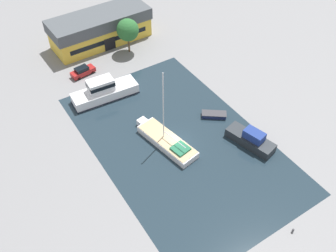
{
  "coord_description": "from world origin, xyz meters",
  "views": [
    {
      "loc": [
        -22.13,
        -31.55,
        41.37
      ],
      "look_at": [
        0.0,
        2.85,
        1.0
      ],
      "focal_mm": 40.0,
      "sensor_mm": 36.0,
      "label": 1
    }
  ],
  "objects_px": {
    "motor_cruiser": "(104,91)",
    "quay_tree_near_building": "(128,30)",
    "sailboat_moored": "(166,141)",
    "parked_car": "(83,71)",
    "small_dinghy": "(214,115)",
    "cabin_boat": "(251,139)",
    "warehouse_building": "(100,28)"
  },
  "relations": [
    {
      "from": "parked_car",
      "to": "motor_cruiser",
      "type": "relative_size",
      "value": 0.41
    },
    {
      "from": "small_dinghy",
      "to": "cabin_boat",
      "type": "distance_m",
      "value": 7.78
    },
    {
      "from": "quay_tree_near_building",
      "to": "cabin_boat",
      "type": "xyz_separation_m",
      "value": [
        3.34,
        -31.67,
        -3.72
      ]
    },
    {
      "from": "sailboat_moored",
      "to": "parked_car",
      "type": "bearing_deg",
      "value": 88.71
    },
    {
      "from": "small_dinghy",
      "to": "warehouse_building",
      "type": "bearing_deg",
      "value": -132.96
    },
    {
      "from": "sailboat_moored",
      "to": "quay_tree_near_building",
      "type": "bearing_deg",
      "value": 63.58
    },
    {
      "from": "small_dinghy",
      "to": "cabin_boat",
      "type": "height_order",
      "value": "cabin_boat"
    },
    {
      "from": "quay_tree_near_building",
      "to": "small_dinghy",
      "type": "distance_m",
      "value": 24.48
    },
    {
      "from": "motor_cruiser",
      "to": "quay_tree_near_building",
      "type": "bearing_deg",
      "value": -41.89
    },
    {
      "from": "sailboat_moored",
      "to": "cabin_boat",
      "type": "height_order",
      "value": "sailboat_moored"
    },
    {
      "from": "cabin_boat",
      "to": "warehouse_building",
      "type": "bearing_deg",
      "value": 85.2
    },
    {
      "from": "motor_cruiser",
      "to": "small_dinghy",
      "type": "height_order",
      "value": "motor_cruiser"
    },
    {
      "from": "motor_cruiser",
      "to": "parked_car",
      "type": "bearing_deg",
      "value": 7.1
    },
    {
      "from": "quay_tree_near_building",
      "to": "parked_car",
      "type": "bearing_deg",
      "value": -168.39
    },
    {
      "from": "quay_tree_near_building",
      "to": "motor_cruiser",
      "type": "relative_size",
      "value": 0.6
    },
    {
      "from": "quay_tree_near_building",
      "to": "sailboat_moored",
      "type": "distance_m",
      "value": 26.2
    },
    {
      "from": "warehouse_building",
      "to": "parked_car",
      "type": "height_order",
      "value": "warehouse_building"
    },
    {
      "from": "warehouse_building",
      "to": "small_dinghy",
      "type": "distance_m",
      "value": 30.79
    },
    {
      "from": "parked_car",
      "to": "small_dinghy",
      "type": "relative_size",
      "value": 1.14
    },
    {
      "from": "cabin_boat",
      "to": "quay_tree_near_building",
      "type": "bearing_deg",
      "value": 81.81
    },
    {
      "from": "small_dinghy",
      "to": "sailboat_moored",
      "type": "bearing_deg",
      "value": -47.82
    },
    {
      "from": "quay_tree_near_building",
      "to": "sailboat_moored",
      "type": "bearing_deg",
      "value": -106.17
    },
    {
      "from": "parked_car",
      "to": "small_dinghy",
      "type": "bearing_deg",
      "value": 23.27
    },
    {
      "from": "sailboat_moored",
      "to": "cabin_boat",
      "type": "xyz_separation_m",
      "value": [
        10.55,
        -6.82,
        0.35
      ]
    },
    {
      "from": "warehouse_building",
      "to": "small_dinghy",
      "type": "bearing_deg",
      "value": -81.24
    },
    {
      "from": "warehouse_building",
      "to": "cabin_boat",
      "type": "distance_m",
      "value": 38.47
    },
    {
      "from": "sailboat_moored",
      "to": "motor_cruiser",
      "type": "distance_m",
      "value": 15.06
    },
    {
      "from": "sailboat_moored",
      "to": "small_dinghy",
      "type": "height_order",
      "value": "sailboat_moored"
    },
    {
      "from": "quay_tree_near_building",
      "to": "parked_car",
      "type": "distance_m",
      "value": 11.66
    },
    {
      "from": "warehouse_building",
      "to": "quay_tree_near_building",
      "type": "height_order",
      "value": "quay_tree_near_building"
    },
    {
      "from": "warehouse_building",
      "to": "sailboat_moored",
      "type": "xyz_separation_m",
      "value": [
        -4.27,
        -31.09,
        -2.39
      ]
    },
    {
      "from": "parked_car",
      "to": "small_dinghy",
      "type": "xyz_separation_m",
      "value": [
        13.24,
        -21.75,
        -0.47
      ]
    }
  ]
}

